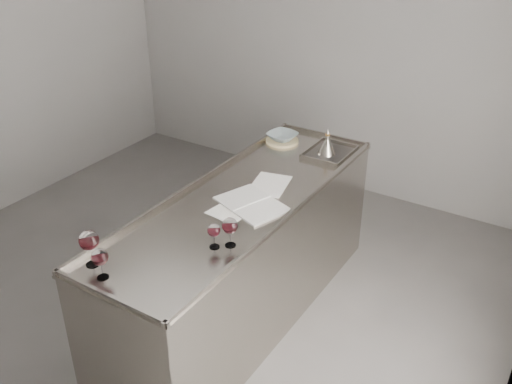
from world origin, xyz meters
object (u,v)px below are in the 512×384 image
Objects in this scene: wine_glass_left at (89,241)px; notebook at (252,204)px; wine_glass_right at (230,226)px; wine_funnel at (327,146)px; ceramic_bowl at (282,136)px; counter at (243,258)px; wine_glass_small at (214,231)px; wine_glass_middle at (100,258)px.

wine_glass_left is 0.40× the size of notebook.
wine_glass_right is 0.87× the size of wine_funnel.
wine_glass_left is 0.93× the size of ceramic_bowl.
wine_glass_small is at bearing -72.24° from counter.
wine_glass_left is at bearing -102.65° from wine_funnel.
wine_funnel reaches higher than wine_glass_right.
counter is 11.94× the size of wine_funnel.
wine_glass_middle reaches higher than wine_glass_small.
wine_funnel reaches higher than wine_glass_middle.
wine_funnel is (-0.02, 1.45, -0.04)m from wine_glass_small.
counter is 10.80× the size of ceramic_bowl.
notebook is at bearing 69.13° from wine_glass_left.
wine_glass_right is at bearing 46.33° from wine_glass_left.
counter is at bearing 75.02° from wine_glass_left.
wine_glass_middle is 0.85× the size of wine_funnel.
wine_glass_left is 1.21× the size of wine_glass_middle.
wine_glass_small reaches higher than ceramic_bowl.
notebook is 2.54× the size of wine_funnel.
notebook is at bearing 107.60° from wine_glass_right.
wine_glass_small is at bearing -136.81° from wine_glass_right.
wine_glass_middle is 2.00m from ceramic_bowl.
wine_glass_middle is 1.07m from notebook.
counter is at bearing -75.68° from ceramic_bowl.
wine_glass_small is at bearing -89.29° from wine_funnel.
ceramic_bowl is at bearing 104.32° from counter.
wine_funnel is at bearing 90.71° from wine_glass_small.
wine_glass_right reaches higher than wine_glass_small.
wine_glass_left reaches higher than counter.
ceramic_bowl is (-0.41, 1.46, -0.06)m from wine_glass_small.
wine_glass_right is (0.39, 0.59, 0.00)m from wine_glass_middle.
notebook is (0.10, -0.04, 0.47)m from counter.
wine_funnel is at bearing -2.15° from ceramic_bowl.
ceramic_bowl is at bearing 108.71° from wine_glass_right.
wine_glass_left reaches higher than wine_glass_right.
wine_glass_right is at bearing -63.65° from counter.
wine_glass_left is 1.06m from notebook.
counter is at bearing 116.35° from wine_glass_right.
wine_glass_left is at bearing -91.22° from ceramic_bowl.
notebook is at bearing 76.63° from wine_glass_middle.
wine_glass_small is 0.29× the size of notebook.
counter is at bearing 107.76° from wine_glass_small.
wine_glass_middle is at bearing -97.70° from counter.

